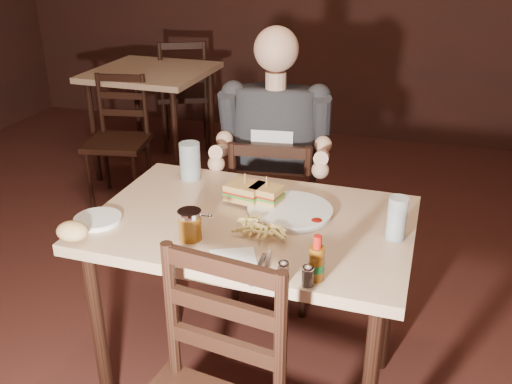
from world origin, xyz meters
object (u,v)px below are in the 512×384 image
(dinner_plate, at_px, (290,212))
(glass_right, at_px, (397,218))
(diner, at_px, (274,130))
(chair_far, at_px, (274,218))
(bg_chair_near, at_px, (117,142))
(syrup_dispenser, at_px, (190,225))
(side_plate, at_px, (98,220))
(glass_left, at_px, (190,161))
(hot_sauce, at_px, (317,258))
(bg_table, at_px, (152,82))
(bg_chair_far, at_px, (184,94))
(main_table, at_px, (252,242))

(dinner_plate, xyz_separation_m, glass_right, (0.37, -0.06, 0.06))
(diner, bearing_deg, glass_right, -54.36)
(chair_far, height_order, bg_chair_near, chair_far)
(chair_far, distance_m, glass_right, 0.96)
(chair_far, relative_size, syrup_dispenser, 8.58)
(bg_chair_near, bearing_deg, side_plate, -71.79)
(bg_chair_near, relative_size, dinner_plate, 2.83)
(chair_far, relative_size, glass_right, 5.99)
(diner, xyz_separation_m, glass_left, (-0.25, -0.35, -0.04))
(dinner_plate, bearing_deg, hot_sauce, -65.69)
(bg_table, xyz_separation_m, bg_chair_near, (0.00, -0.55, -0.27))
(dinner_plate, height_order, glass_right, glass_right)
(glass_left, bearing_deg, bg_chair_near, 131.65)
(bg_table, xyz_separation_m, dinner_plate, (1.50, -1.91, 0.10))
(bg_table, bearing_deg, side_plate, -67.75)
(diner, height_order, side_plate, diner)
(diner, height_order, dinner_plate, diner)
(chair_far, height_order, glass_left, glass_left)
(bg_chair_far, xyz_separation_m, hot_sauce, (1.67, -2.83, 0.39))
(chair_far, distance_m, bg_chair_near, 1.50)
(main_table, height_order, glass_right, glass_right)
(main_table, xyz_separation_m, bg_table, (-1.38, 1.98, 0.00))
(diner, relative_size, hot_sauce, 6.14)
(glass_right, bearing_deg, hot_sauce, -122.14)
(main_table, xyz_separation_m, glass_left, (-0.34, 0.26, 0.17))
(syrup_dispenser, bearing_deg, chair_far, 87.36)
(bg_table, distance_m, side_plate, 2.33)
(bg_table, height_order, side_plate, side_plate)
(syrup_dispenser, height_order, side_plate, syrup_dispenser)
(bg_table, xyz_separation_m, glass_left, (1.04, -1.72, 0.17))
(dinner_plate, relative_size, side_plate, 1.85)
(glass_left, xyz_separation_m, hot_sauce, (0.63, -0.56, -0.00))
(bg_chair_far, relative_size, syrup_dispenser, 8.94)
(bg_table, xyz_separation_m, side_plate, (0.88, -2.16, 0.10))
(hot_sauce, relative_size, syrup_dispenser, 1.41)
(bg_table, relative_size, syrup_dispenser, 8.05)
(diner, bearing_deg, dinner_plate, -76.82)
(diner, relative_size, glass_left, 5.79)
(bg_chair_near, xyz_separation_m, hot_sauce, (1.67, -1.73, 0.43))
(main_table, distance_m, side_plate, 0.54)
(syrup_dispenser, bearing_deg, bg_chair_far, 115.08)
(chair_far, bearing_deg, bg_table, -53.87)
(main_table, bearing_deg, dinner_plate, 31.91)
(bg_chair_near, relative_size, side_plate, 5.23)
(bg_chair_far, bearing_deg, main_table, 94.43)
(main_table, xyz_separation_m, bg_chair_far, (-1.38, 2.53, -0.23))
(hot_sauce, bearing_deg, bg_table, 126.13)
(main_table, bearing_deg, glass_left, 142.49)
(bg_table, height_order, syrup_dispenser, syrup_dispenser)
(diner, height_order, hot_sauce, diner)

